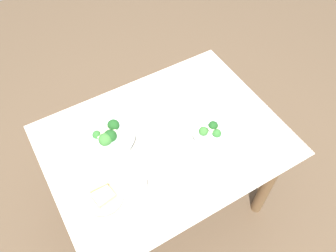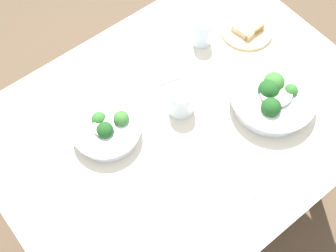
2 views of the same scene
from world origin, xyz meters
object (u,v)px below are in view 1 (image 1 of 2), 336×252
(broccoli_bowl_near, at_px, (108,137))
(bread_side_plate, at_px, (103,197))
(napkin_folded_upper, at_px, (189,80))
(water_glass_center, at_px, (166,140))
(fork_by_near_bowl, at_px, (207,89))
(table_knife_right, at_px, (166,203))
(broccoli_bowl_far, at_px, (212,132))
(table_knife_left, at_px, (140,109))
(water_glass_side, at_px, (140,187))
(fork_by_far_bowl, at_px, (170,164))

(broccoli_bowl_near, relative_size, bread_side_plate, 1.48)
(napkin_folded_upper, bearing_deg, broccoli_bowl_near, 15.65)
(water_glass_center, xyz_separation_m, napkin_folded_upper, (-0.35, -0.33, -0.05))
(fork_by_near_bowl, xyz_separation_m, table_knife_right, (0.56, 0.49, -0.00))
(bread_side_plate, bearing_deg, broccoli_bowl_far, -176.61)
(broccoli_bowl_far, bearing_deg, table_knife_left, -55.44)
(bread_side_plate, xyz_separation_m, water_glass_side, (-0.16, 0.06, 0.04))
(water_glass_side, distance_m, table_knife_right, 0.14)
(broccoli_bowl_near, relative_size, water_glass_side, 2.77)
(table_knife_right, bearing_deg, broccoli_bowl_far, 153.26)
(table_knife_left, height_order, napkin_folded_upper, napkin_folded_upper)
(broccoli_bowl_near, relative_size, table_knife_left, 1.43)
(broccoli_bowl_far, relative_size, fork_by_far_bowl, 2.02)
(water_glass_side, xyz_separation_m, fork_by_near_bowl, (-0.63, -0.39, -0.05))
(fork_by_near_bowl, relative_size, napkin_folded_upper, 0.47)
(broccoli_bowl_far, distance_m, broccoli_bowl_near, 0.53)
(fork_by_far_bowl, bearing_deg, bread_side_plate, 13.55)
(broccoli_bowl_far, distance_m, fork_by_far_bowl, 0.28)
(broccoli_bowl_far, xyz_separation_m, table_knife_right, (0.39, 0.20, -0.03))
(bread_side_plate, relative_size, fork_by_far_bowl, 1.75)
(fork_by_near_bowl, bearing_deg, broccoli_bowl_far, -146.36)
(broccoli_bowl_near, height_order, napkin_folded_upper, broccoli_bowl_near)
(bread_side_plate, bearing_deg, napkin_folded_upper, -149.52)
(broccoli_bowl_far, relative_size, water_glass_side, 2.16)
(water_glass_center, relative_size, fork_by_near_bowl, 1.09)
(water_glass_side, bearing_deg, broccoli_bowl_far, -167.87)
(water_glass_center, xyz_separation_m, fork_by_far_bowl, (0.04, 0.11, -0.05))
(broccoli_bowl_near, distance_m, napkin_folded_upper, 0.62)
(fork_by_far_bowl, xyz_separation_m, table_knife_left, (-0.03, -0.39, -0.00))
(broccoli_bowl_far, relative_size, fork_by_near_bowl, 2.40)
(broccoli_bowl_near, height_order, fork_by_far_bowl, broccoli_bowl_near)
(fork_by_near_bowl, bearing_deg, broccoli_bowl_near, 158.35)
(water_glass_center, bearing_deg, broccoli_bowl_near, -35.01)
(water_glass_side, distance_m, fork_by_far_bowl, 0.21)
(bread_side_plate, bearing_deg, water_glass_center, -164.83)
(broccoli_bowl_near, distance_m, fork_by_near_bowl, 0.64)
(bread_side_plate, bearing_deg, fork_by_far_bowl, 179.59)
(bread_side_plate, relative_size, table_knife_left, 0.97)
(table_knife_right, bearing_deg, fork_by_near_bowl, 167.03)
(fork_by_near_bowl, relative_size, table_knife_right, 0.45)
(bread_side_plate, distance_m, table_knife_left, 0.55)
(water_glass_side, bearing_deg, water_glass_center, -143.79)
(water_glass_side, relative_size, fork_by_near_bowl, 1.11)
(water_glass_side, bearing_deg, napkin_folded_upper, -139.40)
(water_glass_side, height_order, napkin_folded_upper, water_glass_side)
(fork_by_near_bowl, bearing_deg, water_glass_center, -177.82)
(broccoli_bowl_far, distance_m, table_knife_left, 0.42)
(napkin_folded_upper, bearing_deg, water_glass_side, 40.60)
(bread_side_plate, relative_size, fork_by_near_bowl, 2.09)
(broccoli_bowl_far, height_order, water_glass_center, water_glass_center)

